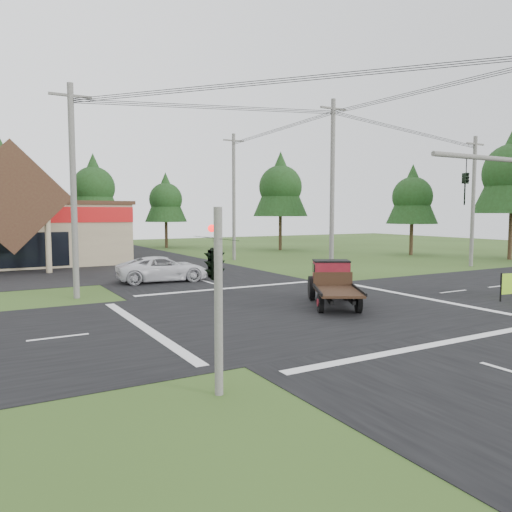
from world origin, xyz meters
TOP-DOWN VIEW (x-y plane):
  - ground at (0.00, 0.00)m, footprint 120.00×120.00m
  - road_ns at (0.00, 0.00)m, footprint 12.00×120.00m
  - road_ew at (0.00, 0.00)m, footprint 120.00×12.00m
  - traffic_signal_corner at (-7.50, -7.32)m, footprint 0.53×2.48m
  - utility_pole_nw at (-8.00, 8.00)m, footprint 2.00×0.30m
  - utility_pole_ne at (8.00, 8.00)m, footprint 2.00×0.30m
  - utility_pole_far at (22.00, 8.00)m, footprint 2.00×0.30m
  - utility_pole_n at (8.00, 22.00)m, footprint 2.00×0.30m
  - tree_row_d at (0.00, 42.00)m, footprint 6.16×6.16m
  - tree_row_e at (8.00, 40.00)m, footprint 5.04×5.04m
  - tree_side_ne at (18.00, 30.00)m, footprint 6.16×6.16m
  - tree_side_e_near at (26.00, 18.00)m, footprint 5.04×5.04m
  - antique_flatbed_truck at (1.77, -0.15)m, footprint 4.08×5.24m
  - white_pickup at (-2.22, 11.71)m, footprint 5.87×3.15m

SIDE VIEW (x-z plane):
  - ground at x=0.00m, z-range 0.00..0.00m
  - road_ns at x=0.00m, z-range 0.00..0.02m
  - road_ew at x=0.00m, z-range 0.00..0.02m
  - white_pickup at x=-2.22m, z-range 0.00..1.57m
  - antique_flatbed_truck at x=1.77m, z-range 0.00..2.07m
  - traffic_signal_corner at x=-7.50m, z-range 1.32..5.72m
  - utility_pole_far at x=22.00m, z-range 0.14..10.34m
  - utility_pole_nw at x=-8.00m, z-range 0.14..10.64m
  - utility_pole_n at x=8.00m, z-range 0.14..11.34m
  - utility_pole_ne at x=8.00m, z-range 0.14..11.64m
  - tree_row_e at x=8.00m, z-range 1.49..10.58m
  - tree_side_e_near at x=26.00m, z-range 1.49..10.58m
  - tree_row_d at x=0.00m, z-range 1.82..12.93m
  - tree_side_ne at x=18.00m, z-range 1.82..12.93m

